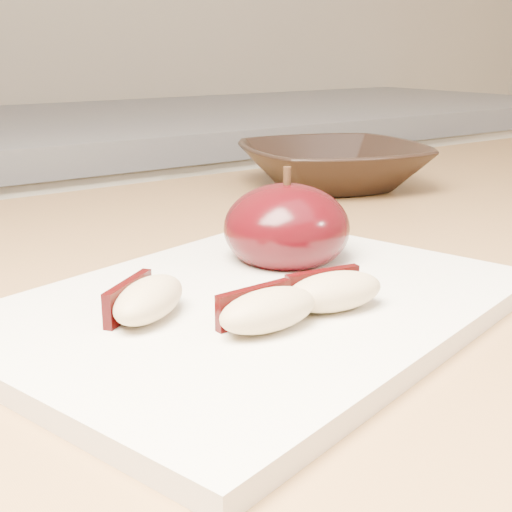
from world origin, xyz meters
TOP-DOWN VIEW (x-y plane):
  - cutting_board at (-0.04, 0.40)m, footprint 0.36×0.30m
  - apple_half at (0.03, 0.45)m, footprint 0.11×0.11m
  - apple_wedge_a at (-0.10, 0.41)m, footprint 0.06×0.06m
  - apple_wedge_b at (-0.06, 0.36)m, footprint 0.06×0.03m
  - apple_wedge_c at (-0.01, 0.36)m, footprint 0.06×0.04m
  - bowl at (0.26, 0.67)m, footprint 0.25×0.25m

SIDE VIEW (x-z plane):
  - cutting_board at x=-0.04m, z-range 0.90..0.91m
  - apple_wedge_a at x=-0.10m, z-range 0.91..0.93m
  - apple_wedge_b at x=-0.06m, z-range 0.91..0.93m
  - apple_wedge_c at x=-0.01m, z-range 0.91..0.93m
  - bowl at x=0.26m, z-range 0.90..0.95m
  - apple_half at x=0.03m, z-range 0.90..0.97m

